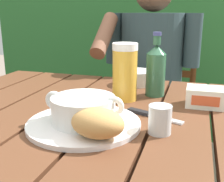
% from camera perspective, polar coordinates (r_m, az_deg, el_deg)
% --- Properties ---
extents(dining_table, '(1.35, 0.95, 0.73)m').
position_cam_1_polar(dining_table, '(0.82, 2.76, -10.97)').
color(dining_table, '#58321E').
rests_on(dining_table, ground_plane).
extents(chair_near_diner, '(0.46, 0.47, 0.95)m').
position_cam_1_polar(chair_near_diner, '(1.73, 8.46, -2.31)').
color(chair_near_diner, '#552B12').
rests_on(chair_near_diner, ground_plane).
extents(person_eating, '(0.48, 0.47, 1.21)m').
position_cam_1_polar(person_eating, '(1.48, 7.54, 4.03)').
color(person_eating, '#2D4144').
rests_on(person_eating, ground_plane).
extents(serving_plate, '(0.29, 0.29, 0.01)m').
position_cam_1_polar(serving_plate, '(0.74, -5.68, -6.55)').
color(serving_plate, white).
rests_on(serving_plate, dining_table).
extents(soup_bowl, '(0.21, 0.16, 0.07)m').
position_cam_1_polar(soup_bowl, '(0.72, -5.77, -3.56)').
color(soup_bowl, white).
rests_on(soup_bowl, serving_plate).
extents(bread_roll, '(0.13, 0.10, 0.07)m').
position_cam_1_polar(bread_roll, '(0.63, -2.90, -6.46)').
color(bread_roll, tan).
rests_on(bread_roll, serving_plate).
extents(beer_glass, '(0.08, 0.08, 0.19)m').
position_cam_1_polar(beer_glass, '(0.92, 2.59, 3.86)').
color(beer_glass, gold).
rests_on(beer_glass, dining_table).
extents(beer_bottle, '(0.07, 0.07, 0.22)m').
position_cam_1_polar(beer_bottle, '(0.98, 8.81, 4.30)').
color(beer_bottle, '#2F5F41').
rests_on(beer_bottle, dining_table).
extents(water_glass_small, '(0.06, 0.06, 0.07)m').
position_cam_1_polar(water_glass_small, '(0.69, 9.63, -5.68)').
color(water_glass_small, silver).
rests_on(water_glass_small, dining_table).
extents(butter_tub, '(0.11, 0.09, 0.06)m').
position_cam_1_polar(butter_tub, '(0.92, 18.27, -1.16)').
color(butter_tub, white).
rests_on(butter_tub, dining_table).
extents(table_knife, '(0.17, 0.08, 0.01)m').
position_cam_1_polar(table_knife, '(0.81, 7.40, -4.71)').
color(table_knife, silver).
rests_on(table_knife, dining_table).
extents(diner_bowl, '(0.14, 0.14, 0.06)m').
position_cam_1_polar(diner_bowl, '(1.14, 4.93, 2.74)').
color(diner_bowl, white).
rests_on(diner_bowl, dining_table).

